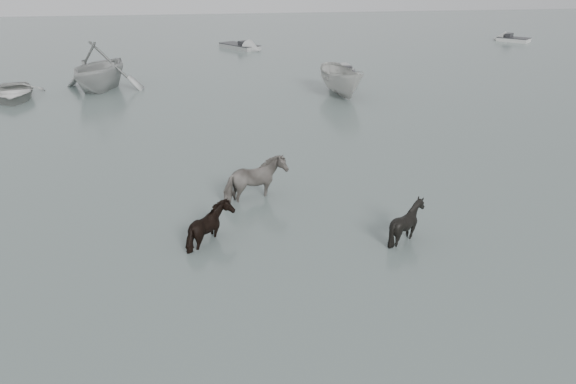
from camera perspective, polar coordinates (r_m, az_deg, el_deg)
The scene contains 10 objects.
ground at distance 17.40m, azimuth -1.73°, elevation -3.14°, with size 140.00×140.00×0.00m, color #52625E.
pony_pinto at distance 18.76m, azimuth -3.39°, elevation 1.80°, with size 0.97×2.13×1.80m, color black.
pony_dark at distance 16.07m, azimuth -7.87°, elevation -2.73°, with size 1.47×1.26×1.49m, color black.
pony_black at distance 16.46m, azimuth 12.03°, elevation -2.50°, with size 1.15×1.29×1.42m, color black.
rowboat_lead at distance 36.52m, azimuth -26.25°, elevation 9.25°, with size 3.44×4.82×1.00m, color #AFAFAB.
rowboat_trail at distance 36.94m, azimuth -18.64°, elevation 12.19°, with size 5.09×5.90×3.11m, color #A9ACA9.
boat_small at distance 33.76m, azimuth 5.45°, elevation 11.31°, with size 1.85×4.93×1.90m, color beige.
skiff_port at distance 38.79m, azimuth 5.74°, elevation 11.93°, with size 4.75×1.60×0.75m, color #ABADAB, non-canonical shape.
skiff_mid at distance 52.19m, azimuth -4.94°, elevation 14.73°, with size 5.67×1.60×0.75m, color #959794, non-canonical shape.
skiff_star at distance 60.60m, azimuth 21.96°, elevation 14.35°, with size 3.98×1.60×0.75m, color silver, non-canonical shape.
Camera 1 is at (-1.89, -15.54, 7.60)m, focal length 35.00 mm.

